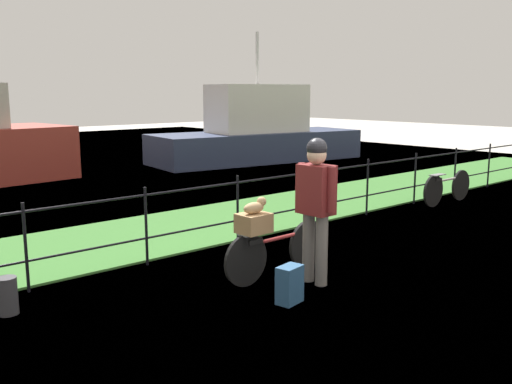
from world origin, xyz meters
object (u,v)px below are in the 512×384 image
(moored_boat_near, at_px, (257,134))
(terrier_dog, at_px, (255,207))
(wooden_crate, at_px, (254,223))
(bicycle_parked, at_px, (447,187))
(bicycle_main, at_px, (277,250))
(mooring_bollard, at_px, (7,296))
(backpack_on_paving, at_px, (290,285))
(cyclist_person, at_px, (316,198))

(moored_boat_near, bearing_deg, terrier_dog, -131.56)
(wooden_crate, bearing_deg, bicycle_parked, 9.87)
(bicycle_main, height_order, wooden_crate, wooden_crate)
(mooring_bollard, bearing_deg, bicycle_parked, 0.68)
(wooden_crate, xyz_separation_m, backpack_on_paving, (-0.11, -0.70, -0.52))
(mooring_bollard, bearing_deg, wooden_crate, -21.05)
(backpack_on_paving, xyz_separation_m, moored_boat_near, (7.90, 9.45, 0.66))
(backpack_on_paving, bearing_deg, bicycle_main, -135.18)
(bicycle_main, distance_m, terrier_dog, 0.68)
(backpack_on_paving, distance_m, mooring_bollard, 2.84)
(wooden_crate, distance_m, moored_boat_near, 11.72)
(bicycle_main, relative_size, mooring_bollard, 4.29)
(backpack_on_paving, bearing_deg, moored_boat_near, -140.61)
(cyclist_person, xyz_separation_m, moored_boat_near, (7.24, 9.20, -0.14))
(bicycle_main, relative_size, wooden_crate, 4.63)
(backpack_on_paving, height_order, bicycle_parked, bicycle_parked)
(backpack_on_paving, relative_size, bicycle_parked, 0.24)
(terrier_dog, xyz_separation_m, backpack_on_paving, (-0.14, -0.70, -0.70))
(bicycle_parked, relative_size, moored_boat_near, 0.23)
(wooden_crate, height_order, terrier_dog, terrier_dog)
(cyclist_person, height_order, backpack_on_paving, cyclist_person)
(bicycle_main, bearing_deg, moored_boat_near, 49.71)
(terrier_dog, distance_m, moored_boat_near, 11.70)
(wooden_crate, distance_m, bicycle_parked, 6.06)
(wooden_crate, bearing_deg, moored_boat_near, 48.35)
(bicycle_parked, distance_m, moored_boat_near, 7.95)
(cyclist_person, relative_size, backpack_on_paving, 4.21)
(cyclist_person, bearing_deg, backpack_on_paving, -158.73)
(mooring_bollard, bearing_deg, moored_boat_near, 37.41)
(terrier_dog, xyz_separation_m, cyclist_person, (0.52, -0.44, 0.10))
(bicycle_main, bearing_deg, wooden_crate, -179.24)
(bicycle_main, bearing_deg, terrier_dog, -179.24)
(bicycle_main, height_order, mooring_bollard, bicycle_main)
(terrier_dog, relative_size, mooring_bollard, 0.83)
(bicycle_main, xyz_separation_m, cyclist_person, (0.18, -0.45, 0.68))
(cyclist_person, bearing_deg, mooring_bollard, 155.16)
(terrier_dog, distance_m, bicycle_parked, 6.05)
(cyclist_person, distance_m, mooring_bollard, 3.38)
(mooring_bollard, distance_m, bicycle_parked, 8.39)
(terrier_dog, relative_size, moored_boat_near, 0.04)
(wooden_crate, height_order, mooring_bollard, wooden_crate)
(bicycle_main, relative_size, moored_boat_near, 0.23)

